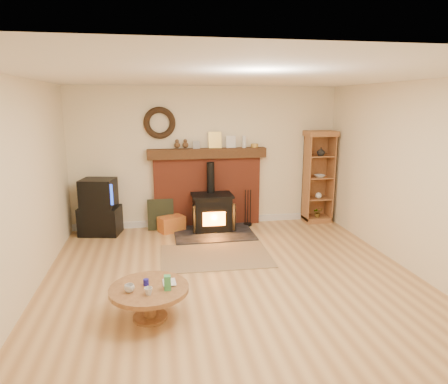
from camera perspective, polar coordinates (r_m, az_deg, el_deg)
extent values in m
plane|color=#B27D4A|center=(5.28, 1.72, -13.29)|extent=(5.50, 5.50, 0.00)
cube|color=beige|center=(7.52, -2.52, 4.97)|extent=(5.00, 0.02, 2.60)
cube|color=beige|center=(2.36, 16.13, -13.26)|extent=(5.00, 0.02, 2.60)
cube|color=beige|center=(4.98, -27.57, -0.48)|extent=(0.02, 5.50, 2.60)
cube|color=beige|center=(5.89, 26.37, 1.48)|extent=(0.02, 5.50, 2.60)
cube|color=white|center=(4.75, 1.94, 16.17)|extent=(5.00, 5.50, 0.02)
cube|color=white|center=(7.77, -2.41, -4.15)|extent=(5.00, 0.04, 0.12)
torus|color=black|center=(7.34, -9.19, 9.72)|extent=(0.57, 0.11, 0.57)
cube|color=#9C3E27|center=(7.57, -2.39, 0.01)|extent=(2.00, 0.15, 1.30)
cube|color=#3B1E12|center=(7.40, -2.41, 5.54)|extent=(2.20, 0.22, 0.18)
cube|color=#999999|center=(7.37, -3.98, 6.75)|extent=(0.13, 0.05, 0.14)
cube|color=gold|center=(7.43, -1.30, 7.44)|extent=(0.24, 0.06, 0.30)
cube|color=white|center=(7.48, 0.99, 7.17)|extent=(0.18, 0.05, 0.22)
cylinder|color=white|center=(7.52, 2.90, 7.18)|extent=(0.08, 0.08, 0.22)
cylinder|color=gold|center=(7.57, 4.38, 6.63)|extent=(0.14, 0.14, 0.07)
cube|color=black|center=(7.19, -1.46, -5.92)|extent=(1.40, 1.00, 0.03)
cube|color=black|center=(7.29, -1.71, -3.00)|extent=(0.67, 0.48, 0.62)
cube|color=black|center=(7.20, -1.73, -0.48)|extent=(0.73, 0.52, 0.04)
cylinder|color=black|center=(7.29, -1.92, 2.08)|extent=(0.14, 0.14, 0.56)
cube|color=orange|center=(7.06, -1.41, -3.88)|extent=(0.40, 0.02, 0.25)
cube|color=black|center=(7.08, -3.93, -3.71)|extent=(0.16, 0.21, 0.50)
cube|color=black|center=(7.16, 0.93, -3.47)|extent=(0.16, 0.21, 0.50)
cube|color=brown|center=(6.21, -1.21, -9.10)|extent=(1.70, 1.19, 0.01)
cube|color=black|center=(7.47, -17.24, -3.91)|extent=(0.77, 0.60, 0.50)
cube|color=black|center=(7.34, -17.50, -0.15)|extent=(0.65, 0.58, 0.50)
cube|color=blue|center=(7.10, -17.35, -0.36)|extent=(0.45, 0.11, 0.36)
cube|color=brown|center=(8.15, 13.04, -3.74)|extent=(0.51, 0.37, 0.10)
cube|color=brown|center=(8.12, 12.84, 2.14)|extent=(0.51, 0.02, 1.63)
cube|color=brown|center=(7.87, 11.68, 1.86)|extent=(0.02, 0.37, 1.63)
cube|color=brown|center=(8.06, 14.94, 1.95)|extent=(0.02, 0.37, 1.63)
cube|color=brown|center=(7.85, 13.66, 8.13)|extent=(0.57, 0.41, 0.10)
cube|color=brown|center=(8.04, 13.19, -0.89)|extent=(0.47, 0.33, 0.02)
cube|color=brown|center=(7.96, 13.34, 2.05)|extent=(0.47, 0.33, 0.02)
cube|color=brown|center=(7.89, 13.50, 5.04)|extent=(0.47, 0.33, 0.02)
imported|color=white|center=(7.84, 13.67, 5.64)|extent=(0.15, 0.15, 0.16)
imported|color=white|center=(7.91, 13.50, 2.23)|extent=(0.20, 0.20, 0.05)
sphere|color=white|center=(7.98, 13.35, -0.49)|extent=(0.12, 0.12, 0.12)
imported|color=#43A25A|center=(8.07, 13.23, -2.83)|extent=(0.18, 0.15, 0.20)
cube|color=yellow|center=(7.37, -7.50, -4.54)|extent=(0.53, 0.44, 0.28)
cube|color=black|center=(7.47, -9.03, -3.19)|extent=(0.48, 0.13, 0.57)
cylinder|color=black|center=(7.70, 3.40, -4.64)|extent=(0.16, 0.16, 0.04)
cylinder|color=black|center=(7.59, 3.06, -2.28)|extent=(0.02, 0.02, 0.70)
cylinder|color=black|center=(7.61, 3.43, -2.26)|extent=(0.02, 0.02, 0.70)
cylinder|color=black|center=(7.62, 3.79, -2.25)|extent=(0.02, 0.02, 0.70)
cylinder|color=brown|center=(4.65, -10.48, -17.13)|extent=(0.38, 0.38, 0.03)
cylinder|color=brown|center=(4.58, -10.56, -15.42)|extent=(0.14, 0.14, 0.29)
cylinder|color=brown|center=(4.50, -10.65, -13.49)|extent=(0.86, 0.86, 0.05)
imported|color=white|center=(4.41, -13.36, -13.24)|extent=(0.11, 0.11, 0.08)
imported|color=white|center=(4.31, -10.75, -13.75)|extent=(0.09, 0.09, 0.08)
imported|color=#4C331E|center=(4.53, -8.76, -12.76)|extent=(0.14, 0.19, 0.02)
cylinder|color=#1A1896|center=(4.52, -11.07, -12.53)|extent=(0.06, 0.06, 0.07)
cube|color=#43A25A|center=(4.36, -8.08, -12.72)|extent=(0.07, 0.07, 0.16)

